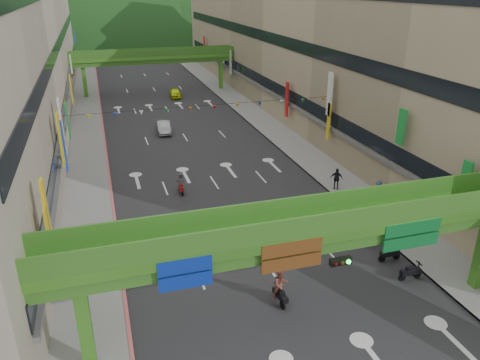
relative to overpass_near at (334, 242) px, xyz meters
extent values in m
cube|color=#28282B|center=(-0.93, 44.62, -5.20)|extent=(18.00, 140.00, 0.02)
cube|color=gray|center=(-11.93, 44.62, -5.13)|extent=(4.00, 140.00, 0.15)
cube|color=gray|center=(10.07, 44.62, -5.13)|extent=(4.00, 140.00, 0.15)
cube|color=#CC5959|center=(-10.03, 44.62, -5.12)|extent=(0.20, 140.00, 0.18)
cube|color=gray|center=(8.17, 44.62, -5.12)|extent=(0.20, 140.00, 0.18)
cube|color=#9E937F|center=(-19.93, 44.62, 4.29)|extent=(12.00, 95.00, 19.00)
cube|color=black|center=(-13.88, 44.62, -1.01)|extent=(0.08, 90.25, 1.40)
cube|color=black|center=(-13.88, 44.62, 4.99)|extent=(0.08, 90.25, 1.40)
cube|color=gray|center=(18.07, 44.62, 4.29)|extent=(12.00, 95.00, 19.00)
cube|color=black|center=(12.02, 44.62, -1.01)|extent=(0.08, 90.25, 1.40)
cube|color=black|center=(12.02, 44.62, 4.99)|extent=(0.08, 90.25, 1.40)
cube|color=#4C9E2D|center=(-0.93, 0.62, 0.54)|extent=(28.00, 2.20, 0.50)
cube|color=#387223|center=(-0.93, 0.62, -0.06)|extent=(28.00, 1.76, 0.70)
cube|color=#4C9E2D|center=(-11.93, 0.62, -2.81)|extent=(0.60, 0.60, 4.80)
cube|color=#387223|center=(-0.93, -0.42, 1.34)|extent=(28.00, 0.12, 1.10)
cube|color=#387223|center=(-0.93, 1.66, 1.34)|extent=(28.00, 0.12, 1.10)
cube|color=navy|center=(-7.43, -0.46, -0.06)|extent=(2.40, 0.12, 1.50)
cube|color=#593314|center=(-2.43, -0.46, -0.06)|extent=(3.00, 0.12, 1.50)
cube|color=#0C5926|center=(4.07, -0.46, -0.06)|extent=(3.20, 0.12, 1.50)
cube|color=black|center=(0.07, -0.61, -0.71)|extent=(1.10, 0.28, 0.35)
cube|color=#4C9E2D|center=(-0.93, 59.62, 0.54)|extent=(28.00, 2.20, 0.50)
cube|color=#387223|center=(-0.93, 59.62, -0.06)|extent=(28.00, 1.76, 0.70)
cube|color=#4C9E2D|center=(-11.93, 59.62, -2.81)|extent=(0.60, 0.60, 4.80)
cube|color=#4C9E2D|center=(10.07, 59.62, -2.81)|extent=(0.60, 0.60, 4.80)
cube|color=#387223|center=(-0.93, 58.58, 1.34)|extent=(28.00, 0.12, 1.10)
cube|color=#387223|center=(-0.93, 60.66, 1.34)|extent=(28.00, 0.12, 1.10)
ellipsoid|color=#1C4419|center=(-15.93, 154.62, -5.21)|extent=(168.00, 140.00, 112.00)
ellipsoid|color=#1C4419|center=(24.07, 174.62, -5.21)|extent=(208.00, 176.00, 128.00)
cylinder|color=black|center=(-0.93, 24.62, 0.99)|extent=(26.00, 0.03, 0.03)
cone|color=red|center=(-13.43, 24.62, 0.74)|extent=(0.36, 0.36, 0.40)
cone|color=gold|center=(-11.16, 24.62, 0.74)|extent=(0.36, 0.36, 0.40)
cone|color=#193FB2|center=(-8.89, 24.62, 0.74)|extent=(0.36, 0.36, 0.40)
cone|color=silver|center=(-6.61, 24.62, 0.74)|extent=(0.36, 0.36, 0.40)
cone|color=#198C33|center=(-4.34, 24.62, 0.74)|extent=(0.36, 0.36, 0.40)
cone|color=orange|center=(-2.07, 24.62, 0.74)|extent=(0.36, 0.36, 0.40)
cone|color=red|center=(0.20, 24.62, 0.74)|extent=(0.36, 0.36, 0.40)
cone|color=gold|center=(2.48, 24.62, 0.74)|extent=(0.36, 0.36, 0.40)
cone|color=#193FB2|center=(4.75, 24.62, 0.74)|extent=(0.36, 0.36, 0.40)
cone|color=silver|center=(7.02, 24.62, 0.74)|extent=(0.36, 0.36, 0.40)
cone|color=#198C33|center=(9.29, 24.62, 0.74)|extent=(0.36, 0.36, 0.40)
cone|color=orange|center=(11.57, 24.62, 0.74)|extent=(0.36, 0.36, 0.40)
cube|color=black|center=(-1.59, 2.68, -4.66)|extent=(0.51, 1.33, 0.35)
cube|color=black|center=(-1.59, 2.68, -4.41)|extent=(0.36, 0.58, 0.18)
cube|color=black|center=(-1.53, 3.22, -4.16)|extent=(0.55, 0.13, 0.06)
cylinder|color=black|center=(-1.53, 3.22, -4.96)|extent=(0.16, 0.51, 0.50)
cylinder|color=black|center=(-1.66, 2.13, -4.96)|extent=(0.16, 0.51, 0.50)
imported|color=brown|center=(-1.59, 2.68, -3.93)|extent=(0.98, 0.80, 1.85)
cube|color=maroon|center=(-4.25, 19.18, -4.66)|extent=(0.43, 1.32, 0.35)
cube|color=maroon|center=(-4.25, 19.18, -4.41)|extent=(0.33, 0.57, 0.18)
cube|color=maroon|center=(-4.29, 19.73, -4.16)|extent=(0.55, 0.09, 0.06)
cylinder|color=black|center=(-4.29, 19.73, -4.96)|extent=(0.13, 0.51, 0.50)
cylinder|color=black|center=(-4.22, 18.63, -4.96)|extent=(0.13, 0.51, 0.50)
imported|color=#4A4850|center=(-4.25, 19.18, -4.10)|extent=(0.77, 0.53, 1.52)
cube|color=black|center=(6.87, 2.48, -4.66)|extent=(1.30, 0.37, 0.35)
cube|color=black|center=(6.87, 2.48, -4.41)|extent=(0.55, 0.31, 0.18)
cube|color=black|center=(7.42, 2.49, -4.16)|extent=(0.07, 0.55, 0.06)
cylinder|color=black|center=(7.42, 2.49, -4.96)|extent=(0.50, 0.11, 0.50)
cylinder|color=black|center=(6.32, 2.48, -4.96)|extent=(0.50, 0.11, 0.50)
cube|color=black|center=(6.87, 4.68, -4.66)|extent=(1.30, 0.37, 0.35)
cube|color=black|center=(6.87, 4.68, -4.41)|extent=(0.55, 0.31, 0.18)
cube|color=black|center=(7.42, 4.69, -4.16)|extent=(0.07, 0.55, 0.06)
cylinder|color=black|center=(7.42, 4.69, -4.96)|extent=(0.50, 0.11, 0.50)
cylinder|color=black|center=(6.32, 4.68, -4.96)|extent=(0.50, 0.11, 0.50)
cube|color=black|center=(6.87, 6.88, -4.66)|extent=(1.30, 0.37, 0.35)
cube|color=black|center=(6.87, 6.88, -4.41)|extent=(0.55, 0.31, 0.18)
cube|color=black|center=(7.42, 6.89, -4.16)|extent=(0.07, 0.55, 0.06)
cylinder|color=black|center=(7.42, 6.89, -4.96)|extent=(0.50, 0.11, 0.50)
cylinder|color=black|center=(6.32, 6.88, -4.96)|extent=(0.50, 0.11, 0.50)
cube|color=black|center=(6.87, 9.08, -4.66)|extent=(1.30, 0.37, 0.35)
cube|color=black|center=(6.87, 9.08, -4.41)|extent=(0.55, 0.31, 0.18)
cube|color=black|center=(7.42, 9.09, -4.16)|extent=(0.07, 0.55, 0.06)
cylinder|color=black|center=(7.42, 9.09, -4.96)|extent=(0.50, 0.11, 0.50)
cylinder|color=black|center=(6.32, 9.08, -4.96)|extent=(0.50, 0.11, 0.50)
imported|color=#9A989F|center=(-3.03, 37.27, -4.49)|extent=(1.77, 4.41, 1.43)
imported|color=#D3E711|center=(1.53, 55.46, -4.50)|extent=(1.97, 4.25, 1.41)
imported|color=#A71D39|center=(8.87, 6.33, -4.38)|extent=(0.81, 0.63, 1.65)
imported|color=black|center=(8.87, 15.90, -4.27)|extent=(1.18, 0.93, 1.87)
imported|color=#324961|center=(11.27, 13.09, -4.44)|extent=(0.76, 0.52, 1.54)
camera|label=1|loc=(-10.17, -17.50, 11.67)|focal=35.00mm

